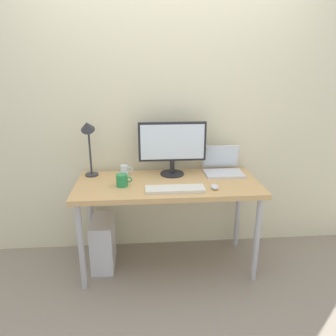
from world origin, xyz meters
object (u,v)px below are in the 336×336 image
(coffee_mug, at_px, (122,180))
(computer_tower, at_px, (103,243))
(desk, at_px, (168,190))
(monitor, at_px, (172,145))
(glass_cup, at_px, (125,170))
(mouse, at_px, (215,187))
(laptop, at_px, (223,166))
(keyboard, at_px, (175,189))
(desk_lamp, at_px, (88,135))

(coffee_mug, relative_size, computer_tower, 0.29)
(desk, height_order, monitor, monitor)
(coffee_mug, distance_m, glass_cup, 0.25)
(mouse, distance_m, computer_tower, 1.07)
(laptop, bearing_deg, mouse, -112.00)
(desk, relative_size, monitor, 2.60)
(desk, height_order, keyboard, keyboard)
(mouse, height_order, computer_tower, mouse)
(desk, bearing_deg, glass_cup, 150.02)
(keyboard, relative_size, computer_tower, 1.05)
(monitor, relative_size, computer_tower, 1.33)
(keyboard, height_order, mouse, mouse)
(keyboard, bearing_deg, computer_tower, 159.35)
(laptop, height_order, glass_cup, laptop)
(laptop, xyz_separation_m, keyboard, (-0.45, -0.38, -0.05))
(monitor, xyz_separation_m, coffee_mug, (-0.41, -0.24, -0.21))
(laptop, relative_size, mouse, 3.56)
(keyboard, height_order, computer_tower, keyboard)
(glass_cup, bearing_deg, monitor, -2.42)
(desk_lamp, distance_m, computer_tower, 0.91)
(laptop, relative_size, desk_lamp, 0.65)
(desk_lamp, height_order, mouse, desk_lamp)
(desk, height_order, mouse, mouse)
(laptop, bearing_deg, desk, -157.37)
(monitor, bearing_deg, mouse, -50.55)
(laptop, relative_size, glass_cup, 3.01)
(desk_lamp, xyz_separation_m, glass_cup, (0.28, 0.02, -0.31))
(laptop, xyz_separation_m, mouse, (-0.15, -0.37, -0.04))
(keyboard, bearing_deg, glass_cup, 135.68)
(keyboard, xyz_separation_m, glass_cup, (-0.39, 0.38, 0.03))
(glass_cup, bearing_deg, laptop, 0.09)
(coffee_mug, height_order, glass_cup, coffee_mug)
(mouse, bearing_deg, computer_tower, 166.75)
(desk_lamp, distance_m, coffee_mug, 0.47)
(coffee_mug, bearing_deg, glass_cup, 88.25)
(keyboard, distance_m, computer_tower, 0.84)
(laptop, distance_m, coffee_mug, 0.88)
(monitor, relative_size, laptop, 1.75)
(computer_tower, bearing_deg, glass_cup, 38.74)
(keyboard, xyz_separation_m, computer_tower, (-0.59, 0.22, -0.56))
(mouse, bearing_deg, glass_cup, 151.94)
(desk_lamp, relative_size, coffee_mug, 3.99)
(mouse, xyz_separation_m, computer_tower, (-0.89, 0.21, -0.56))
(desk, xyz_separation_m, glass_cup, (-0.35, 0.20, 0.11))
(desk, bearing_deg, computer_tower, 175.46)
(coffee_mug, bearing_deg, desk, 8.45)
(desk_lamp, distance_m, glass_cup, 0.42)
(desk_lamp, relative_size, glass_cup, 4.64)
(mouse, relative_size, coffee_mug, 0.73)
(mouse, bearing_deg, desk, 154.00)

